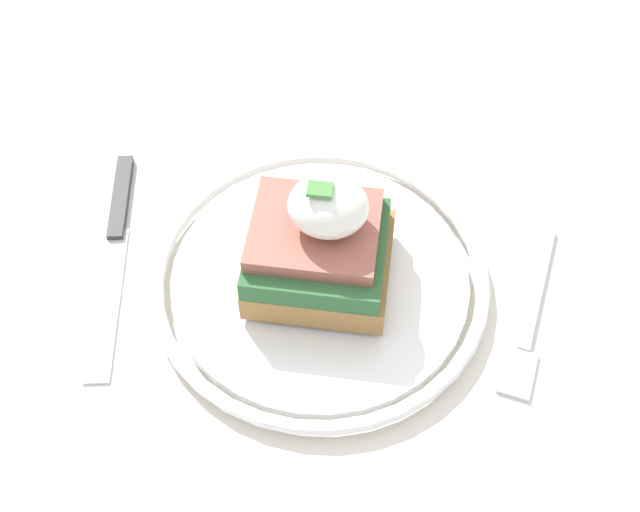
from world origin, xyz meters
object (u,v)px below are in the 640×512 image
knife (115,242)px  fork (530,317)px  plate (320,278)px  sandwich (320,245)px

knife → fork: bearing=175.6°
fork → plate: bearing=-3.3°
sandwich → fork: 0.16m
plate → knife: 0.16m
fork → knife: size_ratio=0.73×
plate → fork: plate is taller
plate → knife: (0.16, -0.02, -0.01)m
fork → knife: 0.31m
plate → sandwich: sandwich is taller
plate → knife: plate is taller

